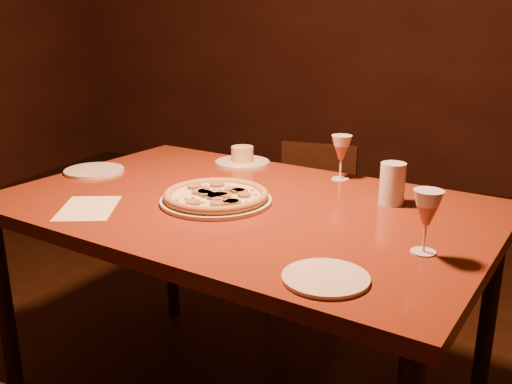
% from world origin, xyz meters
% --- Properties ---
extents(dining_table, '(1.67, 1.22, 0.82)m').
position_xyz_m(dining_table, '(0.08, 0.30, 0.75)').
color(dining_table, maroon).
rests_on(dining_table, floor).
extents(chair_far, '(0.40, 0.40, 0.78)m').
position_xyz_m(chair_far, '(0.00, 1.26, 0.44)').
color(chair_far, black).
rests_on(chair_far, floor).
extents(pizza_plate, '(0.35, 0.35, 0.04)m').
position_xyz_m(pizza_plate, '(-0.00, 0.26, 0.84)').
color(pizza_plate, silver).
rests_on(pizza_plate, dining_table).
extents(ramekin_saucer, '(0.22, 0.22, 0.07)m').
position_xyz_m(ramekin_saucer, '(-0.13, 0.74, 0.84)').
color(ramekin_saucer, silver).
rests_on(ramekin_saucer, dining_table).
extents(wine_glass_far, '(0.07, 0.07, 0.16)m').
position_xyz_m(wine_glass_far, '(0.29, 0.67, 0.90)').
color(wine_glass_far, '#B05E49').
rests_on(wine_glass_far, dining_table).
extents(wine_glass_right, '(0.07, 0.07, 0.16)m').
position_xyz_m(wine_glass_right, '(0.66, 0.11, 0.90)').
color(wine_glass_right, '#B05E49').
rests_on(wine_glass_right, dining_table).
extents(water_tumbler, '(0.08, 0.08, 0.13)m').
position_xyz_m(water_tumbler, '(0.51, 0.47, 0.88)').
color(water_tumbler, silver).
rests_on(water_tumbler, dining_table).
extents(side_plate_left, '(0.22, 0.22, 0.01)m').
position_xyz_m(side_plate_left, '(-0.59, 0.40, 0.82)').
color(side_plate_left, silver).
rests_on(side_plate_left, dining_table).
extents(side_plate_near, '(0.20, 0.20, 0.01)m').
position_xyz_m(side_plate_near, '(0.48, -0.13, 0.82)').
color(side_plate_near, silver).
rests_on(side_plate_near, dining_table).
extents(menu_card, '(0.24, 0.28, 0.00)m').
position_xyz_m(menu_card, '(-0.33, 0.05, 0.82)').
color(menu_card, white).
rests_on(menu_card, dining_table).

